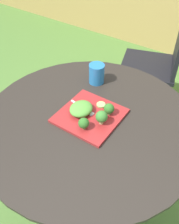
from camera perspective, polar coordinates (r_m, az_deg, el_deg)
The scene contains 11 objects.
ground_plane at distance 1.81m, azimuth -0.06°, elevation -18.08°, with size 12.00×12.00×0.00m, color #4C7533.
patio_table at distance 1.39m, azimuth -0.07°, elevation -7.85°, with size 1.07×1.07×0.72m.
patio_chair at distance 2.15m, azimuth 15.94°, elevation 11.68°, with size 0.55×0.55×0.90m.
salad_plate at distance 1.24m, azimuth 0.08°, elevation -0.80°, with size 0.29×0.29×0.01m, color maroon.
drinking_glass at distance 1.44m, azimuth 1.62°, elevation 8.45°, with size 0.09×0.09×0.11m.
fork at distance 1.27m, azimuth -1.25°, elevation 0.72°, with size 0.15×0.04×0.00m.
lettuce_mound at distance 1.24m, azimuth -1.90°, elevation 0.76°, with size 0.11×0.12×0.05m, color #519338.
broccoli_floret_0 at distance 1.22m, azimuth 4.41°, elevation 0.74°, with size 0.05×0.05×0.06m.
broccoli_floret_1 at distance 1.17m, azimuth 2.70°, elevation -1.14°, with size 0.06×0.06×0.07m.
broccoli_floret_2 at distance 1.15m, azimuth -1.32°, elevation -2.55°, with size 0.05×0.05×0.06m.
cucumber_slice_0 at distance 1.29m, azimuth 2.55°, elevation 1.70°, with size 0.05×0.05×0.01m, color #8EB766.
Camera 1 is at (0.50, -0.73, 1.59)m, focal length 40.45 mm.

